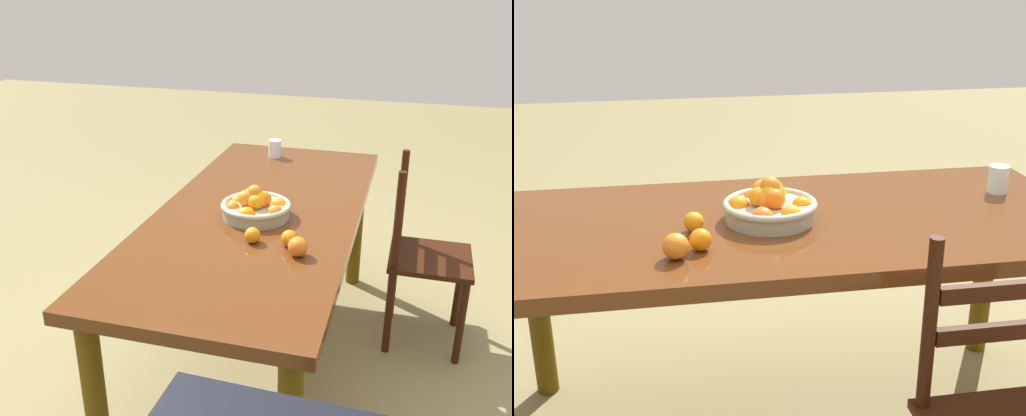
% 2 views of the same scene
% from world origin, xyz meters
% --- Properties ---
extents(ground_plane, '(12.00, 12.00, 0.00)m').
position_xyz_m(ground_plane, '(0.00, 0.00, 0.00)').
color(ground_plane, olive).
extents(dining_table, '(1.90, 0.84, 0.77)m').
position_xyz_m(dining_table, '(0.00, 0.00, 0.67)').
color(dining_table, '#582D13').
rests_on(dining_table, ground).
extents(chair_near_window, '(0.38, 0.38, 0.93)m').
position_xyz_m(chair_near_window, '(-0.39, 0.70, 0.44)').
color(chair_near_window, black).
rests_on(chair_near_window, ground).
extents(fruit_bowl, '(0.30, 0.30, 0.14)m').
position_xyz_m(fruit_bowl, '(0.07, 0.01, 0.82)').
color(fruit_bowl, '#A2A38A').
rests_on(fruit_bowl, dining_table).
extents(orange_loose_0, '(0.07, 0.07, 0.07)m').
position_xyz_m(orange_loose_0, '(0.37, 0.25, 0.81)').
color(orange_loose_0, orange).
rests_on(orange_loose_0, dining_table).
extents(orange_loose_1, '(0.06, 0.06, 0.06)m').
position_xyz_m(orange_loose_1, '(0.30, 0.20, 0.80)').
color(orange_loose_1, orange).
rests_on(orange_loose_1, dining_table).
extents(orange_loose_2, '(0.06, 0.06, 0.06)m').
position_xyz_m(orange_loose_2, '(0.31, 0.06, 0.80)').
color(orange_loose_2, orange).
rests_on(orange_loose_2, dining_table).
extents(drinking_glass, '(0.07, 0.07, 0.10)m').
position_xyz_m(drinking_glass, '(-0.75, -0.12, 0.82)').
color(drinking_glass, silver).
rests_on(drinking_glass, dining_table).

